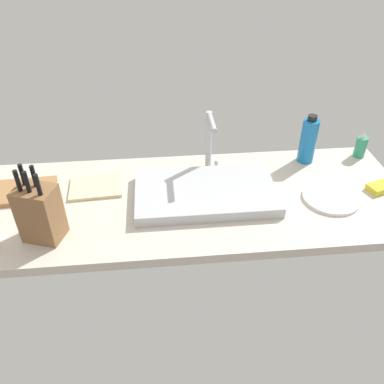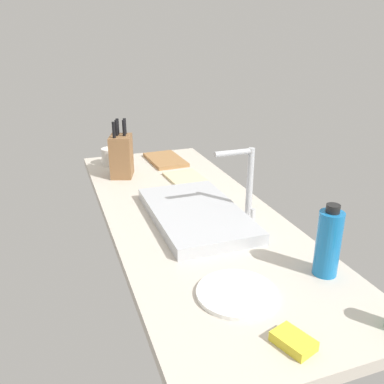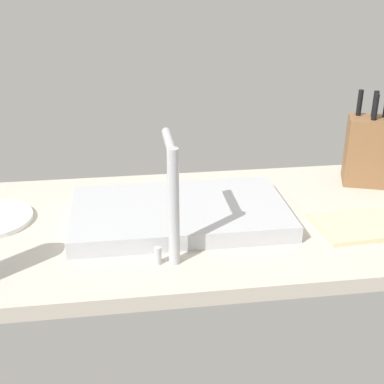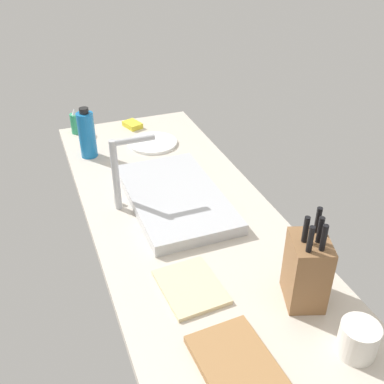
% 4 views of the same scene
% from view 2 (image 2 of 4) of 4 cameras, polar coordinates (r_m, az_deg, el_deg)
% --- Properties ---
extents(countertop_slab, '(1.68, 0.62, 0.04)m').
position_cam_2_polar(countertop_slab, '(1.56, -0.31, -3.34)').
color(countertop_slab, beige).
rests_on(countertop_slab, ground).
extents(sink_basin, '(0.53, 0.31, 0.04)m').
position_cam_2_polar(sink_basin, '(1.48, 0.65, -3.05)').
color(sink_basin, '#B7BABF').
rests_on(sink_basin, countertop_slab).
extents(faucet, '(0.06, 0.15, 0.26)m').
position_cam_2_polar(faucet, '(1.47, 7.52, 2.14)').
color(faucet, '#B7BABF').
rests_on(faucet, countertop_slab).
extents(knife_block, '(0.15, 0.13, 0.27)m').
position_cam_2_polar(knife_block, '(1.93, -9.83, 5.06)').
color(knife_block, brown).
rests_on(knife_block, countertop_slab).
extents(cutting_board, '(0.28, 0.18, 0.02)m').
position_cam_2_polar(cutting_board, '(2.15, -3.74, 4.52)').
color(cutting_board, '#9E7042').
rests_on(cutting_board, countertop_slab).
extents(water_bottle, '(0.07, 0.07, 0.21)m').
position_cam_2_polar(water_bottle, '(1.19, 18.50, -6.72)').
color(water_bottle, '#1970B7').
rests_on(water_bottle, countertop_slab).
extents(dinner_plate, '(0.21, 0.21, 0.01)m').
position_cam_2_polar(dinner_plate, '(1.10, 6.27, -13.86)').
color(dinner_plate, white).
rests_on(dinner_plate, countertop_slab).
extents(dish_towel, '(0.21, 0.17, 0.01)m').
position_cam_2_polar(dish_towel, '(1.89, -0.96, 2.00)').
color(dish_towel, beige).
rests_on(dish_towel, countertop_slab).
extents(coffee_mug, '(0.09, 0.09, 0.09)m').
position_cam_2_polar(coffee_mug, '(2.12, -11.27, 4.87)').
color(coffee_mug, silver).
rests_on(coffee_mug, countertop_slab).
extents(dish_sponge, '(0.10, 0.09, 0.02)m').
position_cam_2_polar(dish_sponge, '(0.97, 13.97, -19.56)').
color(dish_sponge, yellow).
rests_on(dish_sponge, countertop_slab).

